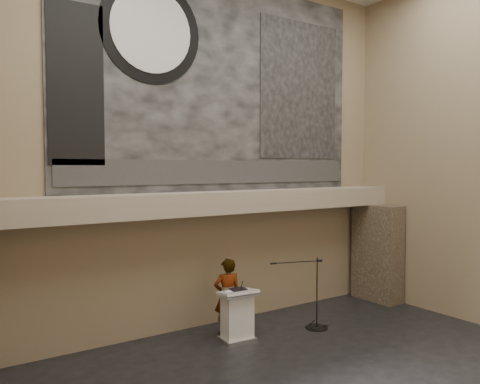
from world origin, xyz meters
TOP-DOWN VIEW (x-y plane):
  - floor at (0.00, 0.00)m, footprint 10.00×10.00m
  - wall_back at (0.00, 4.00)m, footprint 10.00×0.02m
  - wall_left at (-5.00, 0.00)m, footprint 0.02×8.00m
  - soffit at (0.00, 3.60)m, footprint 10.00×0.80m
  - sprinkler_left at (-1.60, 3.55)m, footprint 0.04×0.04m
  - sprinkler_right at (1.90, 3.55)m, footprint 0.04×0.04m
  - banner at (0.00, 3.97)m, footprint 8.00×0.05m
  - banner_text_strip at (0.00, 3.93)m, footprint 7.76×0.02m
  - banner_clock_rim at (-1.80, 3.93)m, footprint 2.30×0.02m
  - banner_clock_face at (-1.80, 3.91)m, footprint 1.84×0.02m
  - banner_building_print at (2.40, 3.93)m, footprint 2.60×0.02m
  - banner_brick_print at (-3.40, 3.93)m, footprint 1.10×0.02m
  - stone_pier at (4.65, 3.15)m, footprint 0.60×1.40m
  - lectern at (-0.39, 2.72)m, footprint 0.83×0.62m
  - binder at (-0.36, 2.73)m, footprint 0.34×0.28m
  - papers at (-0.54, 2.67)m, footprint 0.29×0.34m
  - speaker_person at (-0.35, 3.19)m, footprint 0.71×0.55m
  - mic_stand at (1.56, 2.36)m, footprint 1.35×0.63m

SIDE VIEW (x-z plane):
  - floor at x=0.00m, z-range 0.00..0.00m
  - mic_stand at x=1.56m, z-range -0.58..1.08m
  - lectern at x=-0.39m, z-range -0.02..1.12m
  - speaker_person at x=-0.35m, z-range 0.00..1.72m
  - papers at x=-0.54m, z-range 1.10..1.10m
  - binder at x=-0.36m, z-range 1.10..1.14m
  - stone_pier at x=4.65m, z-range 0.00..2.70m
  - sprinkler_left at x=-1.60m, z-range 2.64..2.70m
  - sprinkler_right at x=1.90m, z-range 2.64..2.70m
  - soffit at x=0.00m, z-range 2.70..3.20m
  - banner_text_strip at x=0.00m, z-range 3.38..3.93m
  - wall_back at x=0.00m, z-range 0.00..8.50m
  - wall_left at x=-5.00m, z-range 0.00..8.50m
  - banner_brick_print at x=-3.40m, z-range 3.80..7.00m
  - banner at x=0.00m, z-range 3.20..8.20m
  - banner_building_print at x=2.40m, z-range 4.00..7.60m
  - banner_clock_rim at x=-1.80m, z-range 5.55..7.85m
  - banner_clock_face at x=-1.80m, z-range 5.78..7.62m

